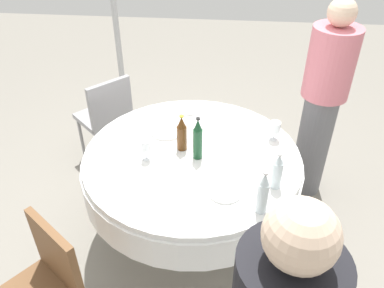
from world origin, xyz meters
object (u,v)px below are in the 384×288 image
(person_east, at_px, (322,103))
(chair_right, at_px, (45,283))
(chair_outer, at_px, (107,114))
(bottle_clear_south, at_px, (277,172))
(bottle_dark_green_near, at_px, (198,140))
(dining_table, at_px, (192,171))
(wine_glass_near, at_px, (146,146))
(wine_glass_inner, at_px, (275,127))
(plate_front, at_px, (167,130))
(bottle_brown_north, at_px, (182,134))
(plate_rear, at_px, (225,192))
(bottle_clear_east, at_px, (263,193))

(person_east, relative_size, chair_right, 1.87)
(chair_outer, bearing_deg, chair_right, -131.84)
(bottle_clear_south, xyz_separation_m, bottle_dark_green_near, (-0.49, 0.24, 0.03))
(bottle_dark_green_near, bearing_deg, bottle_clear_south, -26.28)
(dining_table, distance_m, wine_glass_near, 0.39)
(wine_glass_near, bearing_deg, wine_glass_inner, 20.02)
(bottle_dark_green_near, xyz_separation_m, plate_front, (-0.25, 0.28, -0.13))
(dining_table, distance_m, bottle_brown_north, 0.28)
(bottle_clear_south, height_order, plate_rear, bottle_clear_south)
(wine_glass_near, relative_size, person_east, 0.09)
(dining_table, distance_m, wine_glass_inner, 0.65)
(wine_glass_near, xyz_separation_m, chair_outer, (-0.54, 0.88, -0.32))
(dining_table, relative_size, chair_outer, 1.71)
(bottle_clear_east, relative_size, chair_right, 0.32)
(plate_rear, relative_size, person_east, 0.12)
(chair_right, xyz_separation_m, chair_outer, (-0.14, 1.71, 0.00))
(bottle_brown_north, relative_size, bottle_dark_green_near, 0.86)
(dining_table, height_order, bottle_dark_green_near, bottle_dark_green_near)
(wine_glass_inner, distance_m, plate_front, 0.77)
(wine_glass_near, height_order, person_east, person_east)
(wine_glass_near, bearing_deg, bottle_clear_south, -13.19)
(chair_right, relative_size, chair_outer, 1.00)
(bottle_clear_east, bearing_deg, bottle_dark_green_near, 130.84)
(dining_table, xyz_separation_m, bottle_clear_east, (0.43, -0.49, 0.28))
(dining_table, relative_size, plate_rear, 7.41)
(chair_outer, bearing_deg, plate_rear, -93.78)
(person_east, bearing_deg, chair_outer, -128.82)
(dining_table, relative_size, bottle_clear_south, 6.06)
(bottle_clear_east, relative_size, wine_glass_near, 1.97)
(bottle_brown_north, height_order, chair_outer, bottle_brown_north)
(bottle_brown_north, distance_m, wine_glass_inner, 0.65)
(dining_table, bearing_deg, bottle_brown_north, 143.93)
(bottle_clear_east, height_order, bottle_dark_green_near, bottle_dark_green_near)
(bottle_brown_north, height_order, plate_front, bottle_brown_north)
(bottle_clear_east, height_order, plate_front, bottle_clear_east)
(dining_table, height_order, wine_glass_near, wine_glass_near)
(bottle_dark_green_near, distance_m, plate_front, 0.40)
(plate_rear, bearing_deg, bottle_clear_south, 16.40)
(dining_table, xyz_separation_m, bottle_dark_green_near, (0.04, -0.03, 0.29))
(bottle_brown_north, xyz_separation_m, chair_outer, (-0.76, 0.74, -0.34))
(plate_front, bearing_deg, bottle_dark_green_near, -48.73)
(wine_glass_inner, xyz_separation_m, plate_front, (-0.76, 0.02, -0.09))
(dining_table, height_order, chair_outer, chair_outer)
(wine_glass_inner, bearing_deg, plate_front, 178.35)
(wine_glass_near, height_order, plate_rear, wine_glass_near)
(plate_front, distance_m, plate_rear, 0.75)
(bottle_clear_south, relative_size, plate_rear, 1.22)
(chair_right, bearing_deg, person_east, -100.07)
(wine_glass_near, relative_size, wine_glass_inner, 1.02)
(dining_table, bearing_deg, plate_rear, -57.58)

